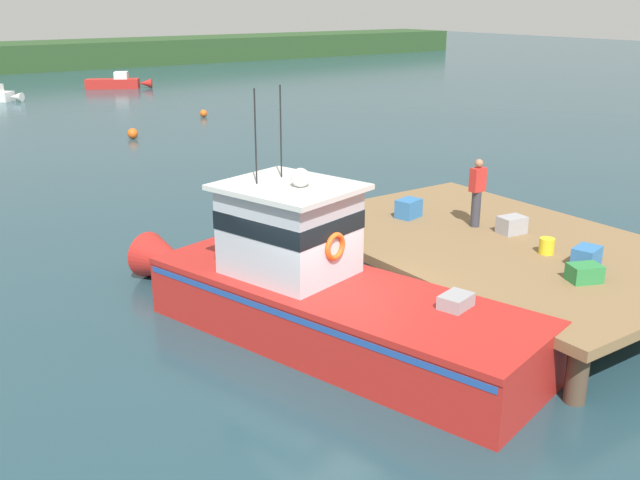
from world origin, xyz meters
The scene contains 12 objects.
ground_plane centered at (0.00, 0.00, 0.00)m, with size 200.00×200.00×0.00m, color #23424C.
dock centered at (4.80, 0.00, 1.07)m, with size 6.00×9.00×1.20m.
main_fishing_boat centered at (0.05, 0.38, 1.01)m, with size 4.59×9.93×4.80m.
crate_single_far centered at (4.36, 2.52, 1.43)m, with size 0.60×0.44×0.46m, color #3370B2.
crate_single_by_cleat centered at (5.05, -2.11, 1.39)m, with size 0.60×0.44×0.39m, color #3370B2.
crate_stack_mid_dock centered at (4.26, -2.63, 1.37)m, with size 0.60×0.44×0.34m, color #2D8442.
crate_stack_near_edge centered at (5.46, 0.21, 1.40)m, with size 0.60×0.44×0.40m, color #9E9EA3.
bait_bucket centered at (4.97, -1.18, 1.37)m, with size 0.32×0.32×0.34m, color yellow.
deckhand_by_the_boat centered at (5.16, 1.05, 2.06)m, with size 0.36×0.22×1.63m.
moored_boat_far_right centered at (11.62, 42.74, 0.41)m, with size 4.62×3.10×1.21m.
mooring_buoy_channel_marker centered at (5.05, 22.83, 0.25)m, with size 0.49×0.49×0.49m, color #EA5B19.
mooring_buoy_inshore centered at (10.77, 26.88, 0.20)m, with size 0.41×0.41×0.41m, color #EA5B19.
Camera 1 is at (-7.34, -10.35, 6.38)m, focal length 40.80 mm.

